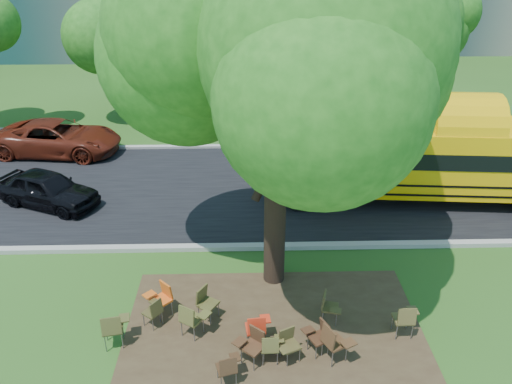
{
  "coord_description": "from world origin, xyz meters",
  "views": [
    {
      "loc": [
        0.34,
        -9.54,
        8.28
      ],
      "look_at": [
        0.67,
        3.22,
        1.79
      ],
      "focal_mm": 35.0,
      "sensor_mm": 36.0,
      "label": 1
    }
  ],
  "objects_px": {
    "chair_0": "(113,327)",
    "bg_car_red": "(58,138)",
    "chair_6": "(320,334)",
    "chair_8": "(154,310)",
    "black_car": "(48,189)",
    "school_bus": "(452,158)",
    "chair_7": "(334,341)",
    "chair_13": "(406,318)",
    "chair_10": "(206,301)",
    "chair_5": "(288,342)",
    "chair_12": "(329,305)",
    "chair_3": "(253,342)",
    "chair_9": "(162,296)",
    "chair_2": "(228,367)",
    "chair_4": "(271,346)",
    "main_tree": "(278,83)",
    "chair_1": "(191,318)",
    "chair_11": "(257,327)"
  },
  "relations": [
    {
      "from": "chair_0",
      "to": "bg_car_red",
      "type": "xyz_separation_m",
      "value": [
        -4.97,
        11.57,
        0.15
      ]
    },
    {
      "from": "chair_6",
      "to": "chair_8",
      "type": "height_order",
      "value": "chair_6"
    },
    {
      "from": "chair_8",
      "to": "black_car",
      "type": "bearing_deg",
      "value": 73.6
    },
    {
      "from": "school_bus",
      "to": "black_car",
      "type": "relative_size",
      "value": 3.14
    },
    {
      "from": "chair_7",
      "to": "chair_13",
      "type": "distance_m",
      "value": 1.91
    },
    {
      "from": "chair_10",
      "to": "chair_7",
      "type": "bearing_deg",
      "value": 95.15
    },
    {
      "from": "chair_5",
      "to": "chair_7",
      "type": "height_order",
      "value": "chair_7"
    },
    {
      "from": "chair_5",
      "to": "bg_car_red",
      "type": "bearing_deg",
      "value": -79.28
    },
    {
      "from": "chair_12",
      "to": "chair_3",
      "type": "bearing_deg",
      "value": -42.47
    },
    {
      "from": "chair_6",
      "to": "chair_3",
      "type": "bearing_deg",
      "value": 73.75
    },
    {
      "from": "chair_0",
      "to": "chair_12",
      "type": "xyz_separation_m",
      "value": [
        4.92,
        0.69,
        -0.07
      ]
    },
    {
      "from": "chair_9",
      "to": "chair_0",
      "type": "bearing_deg",
      "value": 95.32
    },
    {
      "from": "chair_2",
      "to": "black_car",
      "type": "bearing_deg",
      "value": 111.96
    },
    {
      "from": "chair_2",
      "to": "chair_7",
      "type": "bearing_deg",
      "value": -2.14
    },
    {
      "from": "chair_4",
      "to": "chair_9",
      "type": "distance_m",
      "value": 3.06
    },
    {
      "from": "chair_2",
      "to": "chair_9",
      "type": "distance_m",
      "value": 2.78
    },
    {
      "from": "chair_0",
      "to": "chair_10",
      "type": "distance_m",
      "value": 2.18
    },
    {
      "from": "chair_2",
      "to": "chair_4",
      "type": "height_order",
      "value": "chair_2"
    },
    {
      "from": "chair_12",
      "to": "chair_9",
      "type": "bearing_deg",
      "value": -81.84
    },
    {
      "from": "chair_3",
      "to": "chair_6",
      "type": "height_order",
      "value": "chair_3"
    },
    {
      "from": "main_tree",
      "to": "chair_2",
      "type": "height_order",
      "value": "main_tree"
    },
    {
      "from": "school_bus",
      "to": "chair_7",
      "type": "bearing_deg",
      "value": -120.16
    },
    {
      "from": "main_tree",
      "to": "chair_1",
      "type": "relative_size",
      "value": 9.82
    },
    {
      "from": "chair_8",
      "to": "bg_car_red",
      "type": "xyz_separation_m",
      "value": [
        -5.76,
        10.91,
        0.24
      ]
    },
    {
      "from": "main_tree",
      "to": "chair_0",
      "type": "height_order",
      "value": "main_tree"
    },
    {
      "from": "chair_2",
      "to": "chair_7",
      "type": "relative_size",
      "value": 0.84
    },
    {
      "from": "chair_9",
      "to": "bg_car_red",
      "type": "distance_m",
      "value": 12.03
    },
    {
      "from": "chair_0",
      "to": "black_car",
      "type": "distance_m",
      "value": 7.86
    },
    {
      "from": "chair_0",
      "to": "chair_6",
      "type": "relative_size",
      "value": 1.13
    },
    {
      "from": "chair_10",
      "to": "black_car",
      "type": "relative_size",
      "value": 0.24
    },
    {
      "from": "chair_9",
      "to": "chair_1",
      "type": "bearing_deg",
      "value": -179.89
    },
    {
      "from": "chair_3",
      "to": "black_car",
      "type": "bearing_deg",
      "value": -7.03
    },
    {
      "from": "chair_0",
      "to": "black_car",
      "type": "bearing_deg",
      "value": 108.58
    },
    {
      "from": "chair_11",
      "to": "chair_2",
      "type": "bearing_deg",
      "value": -126.03
    },
    {
      "from": "school_bus",
      "to": "chair_3",
      "type": "bearing_deg",
      "value": -128.28
    },
    {
      "from": "main_tree",
      "to": "chair_10",
      "type": "distance_m",
      "value": 5.4
    },
    {
      "from": "chair_7",
      "to": "chair_3",
      "type": "bearing_deg",
      "value": -118.45
    },
    {
      "from": "main_tree",
      "to": "bg_car_red",
      "type": "height_order",
      "value": "main_tree"
    },
    {
      "from": "chair_11",
      "to": "chair_12",
      "type": "relative_size",
      "value": 1.08
    },
    {
      "from": "chair_2",
      "to": "chair_12",
      "type": "relative_size",
      "value": 0.98
    },
    {
      "from": "chair_6",
      "to": "black_car",
      "type": "relative_size",
      "value": 0.23
    },
    {
      "from": "chair_11",
      "to": "bg_car_red",
      "type": "xyz_separation_m",
      "value": [
        -8.16,
        11.63,
        0.17
      ]
    },
    {
      "from": "school_bus",
      "to": "chair_7",
      "type": "distance_m",
      "value": 9.21
    },
    {
      "from": "chair_9",
      "to": "school_bus",
      "type": "bearing_deg",
      "value": -101.67
    },
    {
      "from": "chair_8",
      "to": "chair_13",
      "type": "xyz_separation_m",
      "value": [
        5.81,
        -0.52,
        0.08
      ]
    },
    {
      "from": "school_bus",
      "to": "chair_4",
      "type": "distance_m",
      "value": 10.06
    },
    {
      "from": "school_bus",
      "to": "chair_6",
      "type": "bearing_deg",
      "value": -122.54
    },
    {
      "from": "black_car",
      "to": "chair_6",
      "type": "bearing_deg",
      "value": -106.61
    },
    {
      "from": "chair_2",
      "to": "chair_13",
      "type": "bearing_deg",
      "value": 1.31
    },
    {
      "from": "chair_10",
      "to": "chair_5",
      "type": "bearing_deg",
      "value": 86.04
    }
  ]
}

